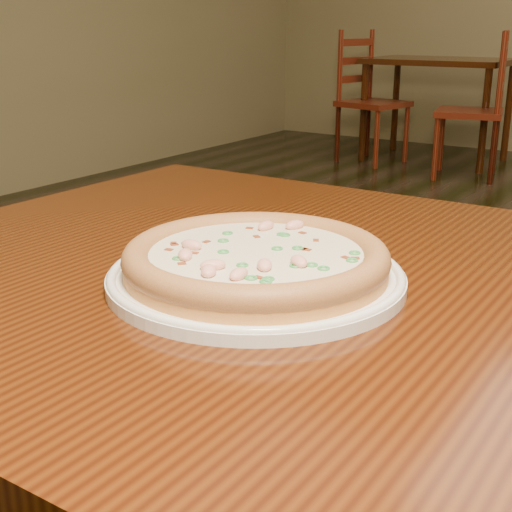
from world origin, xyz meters
The scene contains 6 objects.
hero_table centered at (-0.13, -0.85, 0.65)m, with size 1.20×0.80×0.75m.
plate centered at (-0.25, -0.90, 0.76)m, with size 0.30×0.30×0.02m.
pizza centered at (-0.25, -0.90, 0.78)m, with size 0.27×0.27×0.03m.
bg_table_left centered at (-1.74, 3.77, 0.65)m, with size 1.00×0.70×0.75m.
chair_a centered at (-2.15, 3.46, 0.44)m, with size 0.50×0.50×0.95m.
chair_b centered at (-1.29, 3.31, 0.44)m, with size 0.51×0.51×0.95m.
Camera 1 is at (0.12, -1.46, 1.00)m, focal length 50.00 mm.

